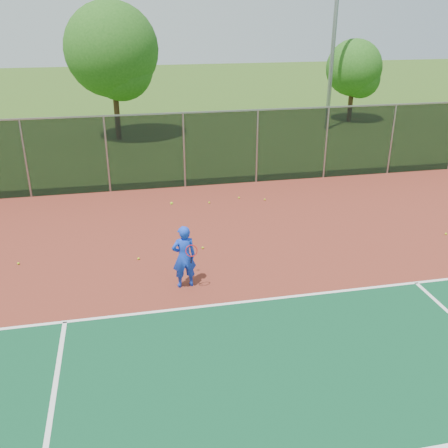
# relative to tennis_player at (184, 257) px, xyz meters

# --- Properties ---
(ground) EXTENTS (120.00, 120.00, 0.00)m
(ground) POSITION_rel_tennis_player_xyz_m (4.04, -4.09, -0.88)
(ground) COLOR #2F5017
(ground) RESTS_ON ground
(court_apron) EXTENTS (30.00, 20.00, 0.02)m
(court_apron) POSITION_rel_tennis_player_xyz_m (4.04, -2.09, -0.87)
(court_apron) COLOR maroon
(court_apron) RESTS_ON ground
(fence_back) EXTENTS (30.00, 0.06, 3.03)m
(fence_back) POSITION_rel_tennis_player_xyz_m (4.04, 7.91, 0.68)
(fence_back) COLOR black
(fence_back) RESTS_ON court_apron
(tennis_player) EXTENTS (0.66, 0.65, 2.34)m
(tennis_player) POSITION_rel_tennis_player_xyz_m (0.00, 0.00, 0.00)
(tennis_player) COLOR blue
(tennis_player) RESTS_ON court_apron
(practice_ball_1) EXTENTS (0.07, 0.07, 0.07)m
(practice_ball_1) POSITION_rel_tennis_player_xyz_m (-1.13, 1.74, -0.82)
(practice_ball_1) COLOR #B0CA17
(practice_ball_1) RESTS_ON court_apron
(practice_ball_3) EXTENTS (0.07, 0.07, 0.07)m
(practice_ball_3) POSITION_rel_tennis_player_xyz_m (1.67, 5.81, -0.82)
(practice_ball_3) COLOR #B0CA17
(practice_ball_3) RESTS_ON court_apron
(practice_ball_4) EXTENTS (0.07, 0.07, 0.07)m
(practice_ball_4) POSITION_rel_tennis_player_xyz_m (8.66, 1.50, -0.82)
(practice_ball_4) COLOR #B0CA17
(practice_ball_4) RESTS_ON court_apron
(practice_ball_5) EXTENTS (0.07, 0.07, 0.07)m
(practice_ball_5) POSITION_rel_tennis_player_xyz_m (-4.50, 2.13, -0.82)
(practice_ball_5) COLOR #B0CA17
(practice_ball_5) RESTS_ON court_apron
(practice_ball_6) EXTENTS (0.07, 0.07, 0.07)m
(practice_ball_6) POSITION_rel_tennis_player_xyz_m (2.88, 6.08, -0.82)
(practice_ball_6) COLOR #B0CA17
(practice_ball_6) RESTS_ON court_apron
(practice_ball_7) EXTENTS (0.07, 0.07, 0.07)m
(practice_ball_7) POSITION_rel_tennis_player_xyz_m (0.81, 2.07, -0.82)
(practice_ball_7) COLOR #B0CA17
(practice_ball_7) RESTS_ON court_apron
(practice_ball_8) EXTENTS (0.07, 0.07, 0.07)m
(practice_ball_8) POSITION_rel_tennis_player_xyz_m (3.80, 5.70, -0.82)
(practice_ball_8) COLOR #B0CA17
(practice_ball_8) RESTS_ON court_apron
(tree_back_left) EXTENTS (4.89, 4.89, 7.19)m
(tree_back_left) POSITION_rel_tennis_player_xyz_m (-1.43, 16.63, 3.63)
(tree_back_left) COLOR #351F13
(tree_back_left) RESTS_ON ground
(tree_back_mid) EXTENTS (3.44, 3.44, 5.06)m
(tree_back_mid) POSITION_rel_tennis_player_xyz_m (13.18, 18.50, 2.29)
(tree_back_mid) COLOR #351F13
(tree_back_mid) RESTS_ON ground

